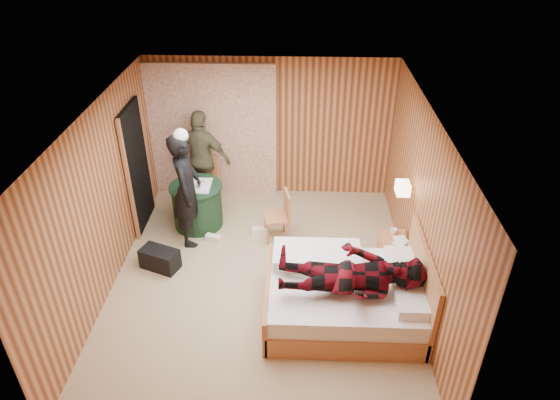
{
  "coord_description": "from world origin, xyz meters",
  "views": [
    {
      "loc": [
        0.47,
        -5.48,
        4.75
      ],
      "look_at": [
        0.24,
        0.48,
        1.05
      ],
      "focal_mm": 32.0,
      "sensor_mm": 36.0,
      "label": 1
    }
  ],
  "objects_px": {
    "woman_standing": "(187,190)",
    "wall_lamp": "(403,188)",
    "man_on_bed": "(352,267)",
    "chair_near": "(281,213)",
    "bed": "(345,295)",
    "duffel_bag": "(160,259)",
    "man_at_table": "(202,159)",
    "round_table": "(197,205)",
    "chair_far": "(205,177)",
    "nightstand": "(392,254)"
  },
  "relations": [
    {
      "from": "wall_lamp",
      "to": "man_on_bed",
      "type": "height_order",
      "value": "man_on_bed"
    },
    {
      "from": "round_table",
      "to": "man_at_table",
      "type": "height_order",
      "value": "man_at_table"
    },
    {
      "from": "woman_standing",
      "to": "wall_lamp",
      "type": "bearing_deg",
      "value": -102.34
    },
    {
      "from": "bed",
      "to": "man_on_bed",
      "type": "height_order",
      "value": "man_on_bed"
    },
    {
      "from": "wall_lamp",
      "to": "woman_standing",
      "type": "xyz_separation_m",
      "value": [
        -3.11,
        0.47,
        -0.38
      ]
    },
    {
      "from": "man_on_bed",
      "to": "chair_near",
      "type": "bearing_deg",
      "value": 116.2
    },
    {
      "from": "duffel_bag",
      "to": "man_on_bed",
      "type": "xyz_separation_m",
      "value": [
        2.67,
        -1.06,
        0.81
      ]
    },
    {
      "from": "wall_lamp",
      "to": "chair_near",
      "type": "bearing_deg",
      "value": 161.59
    },
    {
      "from": "round_table",
      "to": "duffel_bag",
      "type": "bearing_deg",
      "value": -107.88
    },
    {
      "from": "chair_far",
      "to": "nightstand",
      "type": "bearing_deg",
      "value": -7.66
    },
    {
      "from": "round_table",
      "to": "man_on_bed",
      "type": "xyz_separation_m",
      "value": [
        2.3,
        -2.2,
        0.58
      ]
    },
    {
      "from": "woman_standing",
      "to": "man_on_bed",
      "type": "height_order",
      "value": "man_on_bed"
    },
    {
      "from": "chair_far",
      "to": "duffel_bag",
      "type": "height_order",
      "value": "chair_far"
    },
    {
      "from": "chair_near",
      "to": "man_at_table",
      "type": "bearing_deg",
      "value": -139.24
    },
    {
      "from": "chair_far",
      "to": "man_at_table",
      "type": "distance_m",
      "value": 0.33
    },
    {
      "from": "nightstand",
      "to": "woman_standing",
      "type": "height_order",
      "value": "woman_standing"
    },
    {
      "from": "chair_far",
      "to": "chair_near",
      "type": "bearing_deg",
      "value": -14.82
    },
    {
      "from": "chair_near",
      "to": "woman_standing",
      "type": "height_order",
      "value": "woman_standing"
    },
    {
      "from": "nightstand",
      "to": "man_at_table",
      "type": "height_order",
      "value": "man_at_table"
    },
    {
      "from": "man_at_table",
      "to": "bed",
      "type": "bearing_deg",
      "value": 145.66
    },
    {
      "from": "nightstand",
      "to": "round_table",
      "type": "relative_size",
      "value": 0.64
    },
    {
      "from": "woman_standing",
      "to": "man_on_bed",
      "type": "distance_m",
      "value": 2.93
    },
    {
      "from": "man_on_bed",
      "to": "chair_far",
      "type": "bearing_deg",
      "value": 128.3
    },
    {
      "from": "wall_lamp",
      "to": "nightstand",
      "type": "relative_size",
      "value": 0.48
    },
    {
      "from": "nightstand",
      "to": "chair_far",
      "type": "height_order",
      "value": "chair_far"
    },
    {
      "from": "wall_lamp",
      "to": "chair_far",
      "type": "bearing_deg",
      "value": 152.67
    },
    {
      "from": "bed",
      "to": "nightstand",
      "type": "xyz_separation_m",
      "value": [
        0.75,
        0.94,
        -0.04
      ]
    },
    {
      "from": "woman_standing",
      "to": "chair_near",
      "type": "bearing_deg",
      "value": -90.12
    },
    {
      "from": "woman_standing",
      "to": "man_on_bed",
      "type": "relative_size",
      "value": 1.04
    },
    {
      "from": "chair_far",
      "to": "man_on_bed",
      "type": "relative_size",
      "value": 0.53
    },
    {
      "from": "round_table",
      "to": "bed",
      "type": "bearing_deg",
      "value": -40.94
    },
    {
      "from": "wall_lamp",
      "to": "duffel_bag",
      "type": "relative_size",
      "value": 0.47
    },
    {
      "from": "chair_far",
      "to": "man_at_table",
      "type": "height_order",
      "value": "man_at_table"
    },
    {
      "from": "wall_lamp",
      "to": "round_table",
      "type": "xyz_separation_m",
      "value": [
        -3.07,
        0.9,
        -0.92
      ]
    },
    {
      "from": "nightstand",
      "to": "bed",
      "type": "bearing_deg",
      "value": -128.7
    },
    {
      "from": "chair_far",
      "to": "man_on_bed",
      "type": "distance_m",
      "value": 3.68
    },
    {
      "from": "bed",
      "to": "chair_far",
      "type": "distance_m",
      "value": 3.47
    },
    {
      "from": "bed",
      "to": "chair_far",
      "type": "bearing_deg",
      "value": 130.32
    },
    {
      "from": "chair_near",
      "to": "man_at_table",
      "type": "height_order",
      "value": "man_at_table"
    },
    {
      "from": "woman_standing",
      "to": "man_at_table",
      "type": "relative_size",
      "value": 1.06
    },
    {
      "from": "man_on_bed",
      "to": "wall_lamp",
      "type": "bearing_deg",
      "value": 59.24
    },
    {
      "from": "bed",
      "to": "round_table",
      "type": "distance_m",
      "value": 3.01
    },
    {
      "from": "chair_near",
      "to": "duffel_bag",
      "type": "xyz_separation_m",
      "value": [
        -1.75,
        -0.8,
        -0.33
      ]
    },
    {
      "from": "nightstand",
      "to": "round_table",
      "type": "xyz_separation_m",
      "value": [
        -3.03,
        1.03,
        0.11
      ]
    },
    {
      "from": "bed",
      "to": "chair_far",
      "type": "relative_size",
      "value": 2.14
    },
    {
      "from": "bed",
      "to": "nightstand",
      "type": "distance_m",
      "value": 1.21
    },
    {
      "from": "bed",
      "to": "duffel_bag",
      "type": "xyz_separation_m",
      "value": [
        -2.64,
        0.83,
        -0.15
      ]
    },
    {
      "from": "nightstand",
      "to": "chair_near",
      "type": "relative_size",
      "value": 0.65
    },
    {
      "from": "round_table",
      "to": "chair_far",
      "type": "relative_size",
      "value": 0.92
    },
    {
      "from": "wall_lamp",
      "to": "woman_standing",
      "type": "bearing_deg",
      "value": 171.33
    }
  ]
}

